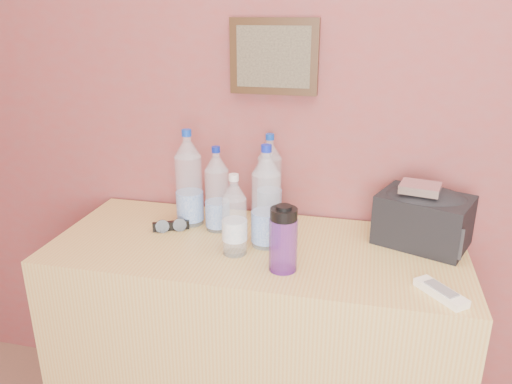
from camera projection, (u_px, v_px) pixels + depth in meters
picture_frame at (274, 57)px, 1.67m from camera, size 0.30×0.03×0.25m
dresser at (256, 351)px, 1.76m from camera, size 1.33×0.55×0.83m
pet_large_a at (217, 194)px, 1.69m from camera, size 0.08×0.08×0.30m
pet_large_b at (189, 183)px, 1.73m from camera, size 0.09×0.09×0.34m
pet_large_c at (269, 182)px, 1.78m from camera, size 0.09×0.09×0.31m
pet_large_d at (266, 202)px, 1.57m from camera, size 0.09×0.09×0.33m
pet_small at (234, 220)px, 1.53m from camera, size 0.07×0.07×0.26m
nalgene_bottle at (283, 239)px, 1.43m from camera, size 0.08×0.08×0.20m
sunglasses at (171, 226)px, 1.72m from camera, size 0.13×0.10×0.03m
ac_remote at (441, 293)px, 1.33m from camera, size 0.14×0.15×0.02m
toiletry_bag at (424, 217)px, 1.60m from camera, size 0.33×0.28×0.19m
foil_packet at (420, 188)px, 1.54m from camera, size 0.14×0.12×0.02m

